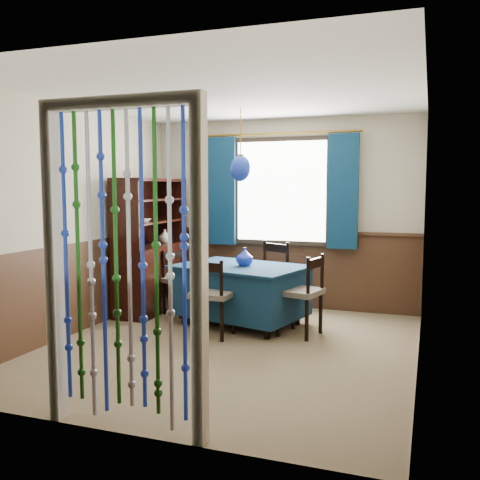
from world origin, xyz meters
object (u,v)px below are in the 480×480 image
at_px(chair_right, 302,293).
at_px(bowl_shelf, 143,220).
at_px(chair_far, 268,276).
at_px(vase_sideboard, 165,235).
at_px(pendant_lamp, 241,168).
at_px(chair_left, 180,280).
at_px(dining_table, 241,290).
at_px(sideboard, 151,265).
at_px(chair_near, 212,295).
at_px(vase_table, 245,257).

height_order(chair_right, bowl_shelf, bowl_shelf).
bearing_deg(chair_far, chair_right, 152.30).
height_order(chair_right, vase_sideboard, vase_sideboard).
bearing_deg(chair_far, pendant_lamp, 99.33).
bearing_deg(chair_left, pendant_lamp, 97.82).
distance_m(dining_table, vase_sideboard, 1.53).
relative_size(sideboard, pendant_lamp, 2.07).
bearing_deg(sideboard, pendant_lamp, -15.22).
height_order(chair_near, sideboard, sideboard).
bearing_deg(chair_far, sideboard, 34.79).
distance_m(sideboard, vase_table, 1.45).
height_order(dining_table, chair_near, chair_near).
bearing_deg(chair_left, chair_far, 130.93).
xyz_separation_m(chair_right, vase_table, (-0.74, 0.22, 0.32)).
bearing_deg(vase_sideboard, sideboard, -101.57).
distance_m(chair_near, bowl_shelf, 1.53).
height_order(chair_left, sideboard, sideboard).
bearing_deg(pendant_lamp, chair_left, 164.81).
relative_size(pendant_lamp, bowl_shelf, 4.46).
bearing_deg(dining_table, vase_sideboard, 169.57).
height_order(chair_far, vase_table, chair_far).
xyz_separation_m(chair_far, vase_sideboard, (-1.45, 0.01, 0.47)).
relative_size(chair_near, sideboard, 0.50).
relative_size(chair_far, pendant_lamp, 1.11).
distance_m(chair_right, pendant_lamp, 1.58).
xyz_separation_m(chair_left, vase_table, (0.95, -0.25, 0.36)).
bearing_deg(chair_right, vase_table, 86.14).
xyz_separation_m(sideboard, vase_sideboard, (0.06, 0.29, 0.36)).
relative_size(dining_table, chair_near, 1.94).
bearing_deg(chair_left, vase_table, 98.47).
height_order(chair_right, vase_table, vase_table).
distance_m(dining_table, chair_left, 0.93).
height_order(dining_table, vase_table, vase_table).
distance_m(chair_far, vase_table, 0.67).
bearing_deg(vase_sideboard, chair_near, -45.39).
bearing_deg(dining_table, sideboard, -178.31).
distance_m(dining_table, vase_table, 0.39).
height_order(chair_left, vase_table, vase_table).
bearing_deg(vase_sideboard, dining_table, -24.72).
height_order(dining_table, bowl_shelf, bowl_shelf).
xyz_separation_m(chair_far, sideboard, (-1.51, -0.28, 0.11)).
relative_size(bowl_shelf, vase_sideboard, 0.93).
bearing_deg(chair_far, dining_table, 99.33).
xyz_separation_m(chair_far, chair_right, (0.63, -0.81, -0.02)).
relative_size(chair_far, sideboard, 0.53).
relative_size(chair_right, sideboard, 0.52).
bearing_deg(vase_sideboard, pendant_lamp, -24.72).
bearing_deg(sideboard, vase_table, -14.86).
bearing_deg(bowl_shelf, vase_table, -1.53).
height_order(chair_near, vase_sideboard, vase_sideboard).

